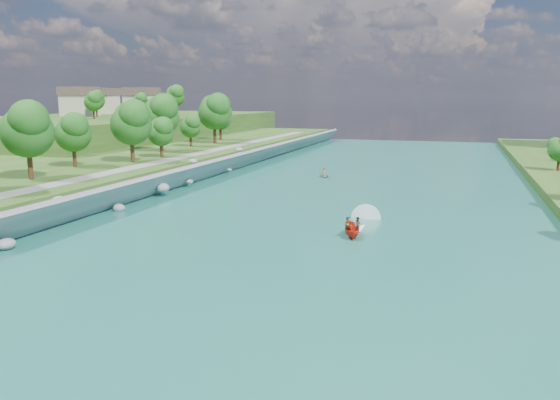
% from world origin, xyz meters
% --- Properties ---
extents(ground, '(260.00, 260.00, 0.00)m').
position_xyz_m(ground, '(0.00, 0.00, 0.00)').
color(ground, '#2D5119').
rests_on(ground, ground).
extents(river_water, '(55.00, 240.00, 0.10)m').
position_xyz_m(river_water, '(0.00, 20.00, 0.05)').
color(river_water, '#195F58').
rests_on(river_water, ground).
extents(berm_west, '(45.00, 240.00, 3.50)m').
position_xyz_m(berm_west, '(-50.00, 20.00, 1.75)').
color(berm_west, '#2D5119').
rests_on(berm_west, ground).
extents(ridge_west, '(60.00, 120.00, 9.00)m').
position_xyz_m(ridge_west, '(-82.50, 95.00, 4.50)').
color(ridge_west, '#2D5119').
rests_on(ridge_west, ground).
extents(riprap_bank, '(4.55, 236.00, 4.29)m').
position_xyz_m(riprap_bank, '(-25.86, 19.14, 1.81)').
color(riprap_bank, slate).
rests_on(riprap_bank, ground).
extents(riverside_path, '(3.00, 200.00, 0.10)m').
position_xyz_m(riverside_path, '(-32.50, 20.00, 3.55)').
color(riverside_path, gray).
rests_on(riverside_path, berm_west).
extents(ridge_houses, '(29.50, 29.50, 8.40)m').
position_xyz_m(ridge_houses, '(-88.67, 100.00, 13.31)').
color(ridge_houses, beige).
rests_on(ridge_houses, ridge_west).
extents(trees_ridge, '(18.78, 40.80, 10.72)m').
position_xyz_m(trees_ridge, '(-72.27, 91.76, 13.64)').
color(trees_ridge, '#165518').
rests_on(trees_ridge, ridge_west).
extents(motorboat, '(3.60, 18.79, 2.15)m').
position_xyz_m(motorboat, '(5.76, 9.19, 0.73)').
color(motorboat, red).
rests_on(motorboat, river_water).
extents(raft, '(3.16, 3.78, 1.70)m').
position_xyz_m(raft, '(-7.20, 48.66, 0.49)').
color(raft, '#95989D').
rests_on(raft, river_water).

